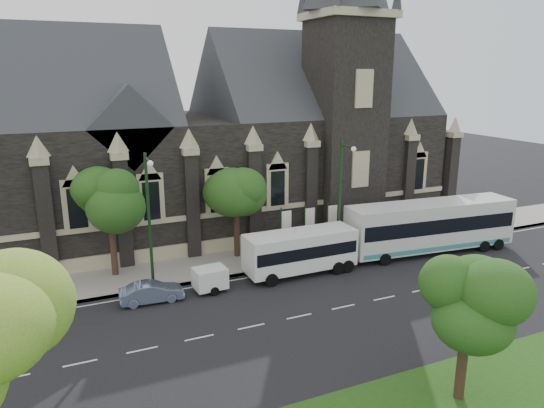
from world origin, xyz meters
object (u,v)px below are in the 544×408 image
tree_park_east (469,298)px  shuttle_bus (301,250)px  street_lamp_mid (149,215)px  tree_walk_left (112,195)px  street_lamp_near (341,194)px  sedan (152,292)px  box_trailer (210,278)px  banner_flag_left (284,228)px  banner_flag_right (330,222)px  tour_coach (431,225)px  banner_flag_center (308,225)px  tree_walk_right (238,183)px

tree_park_east → shuttle_bus: bearing=90.6°
tree_park_east → street_lamp_mid: 19.32m
tree_walk_left → street_lamp_near: street_lamp_near is taller
street_lamp_near → sedan: bearing=-173.4°
tree_park_east → box_trailer: 16.73m
banner_flag_left → banner_flag_right: bearing=0.0°
shuttle_bus → box_trailer: bearing=-177.7°
banner_flag_right → tour_coach: 7.83m
banner_flag_center → tour_coach: tour_coach is taller
shuttle_bus → tour_coach: bearing=-1.3°
street_lamp_near → banner_flag_center: 3.74m
street_lamp_mid → banner_flag_right: bearing=7.6°
tree_walk_left → shuttle_bus: 13.40m
tree_walk_left → street_lamp_mid: 4.08m
street_lamp_mid → street_lamp_near: bearing=0.0°
tree_walk_left → sedan: 7.46m
tree_walk_right → sedan: tree_walk_right is taller
banner_flag_left → tour_coach: bearing=-17.1°
tree_park_east → tour_coach: tree_park_east is taller
box_trailer → street_lamp_near: bearing=4.7°
banner_flag_center → banner_flag_left: bearing=180.0°
tree_park_east → tour_coach: bearing=53.2°
shuttle_bus → box_trailer: (-6.70, -0.31, -0.86)m
tree_walk_left → street_lamp_near: bearing=-12.9°
tree_park_east → tour_coach: (11.16, 14.92, -2.45)m
tree_walk_right → sedan: bearing=-145.4°
banner_flag_left → shuttle_bus: 3.29m
street_lamp_near → banner_flag_center: street_lamp_near is taller
street_lamp_near → tour_coach: size_ratio=0.65×
tree_walk_left → tour_coach: bearing=-12.4°
tree_walk_left → banner_flag_right: bearing=-6.0°
tree_park_east → tree_walk_right: bearing=98.4°
banner_flag_right → shuttle_bus: size_ratio=0.51×
tree_walk_right → street_lamp_mid: bearing=-153.4°
tour_coach → sedan: 21.83m
tree_walk_right → box_trailer: size_ratio=2.60×
tree_walk_right → shuttle_bus: size_ratio=0.99×
tree_walk_right → street_lamp_near: 7.72m
banner_flag_right → tour_coach: bearing=-25.8°
banner_flag_right → tree_park_east: bearing=-102.6°
banner_flag_right → tree_walk_right: bearing=166.4°
banner_flag_center → shuttle_bus: 3.99m
tree_park_east → street_lamp_near: bearing=76.9°
tour_coach → street_lamp_mid: bearing=-178.8°
street_lamp_near → street_lamp_mid: bearing=180.0°
banner_flag_left → banner_flag_center: (2.00, 0.00, 0.00)m
banner_flag_center → sedan: bearing=-164.3°
tree_walk_left → box_trailer: size_ratio=2.55×
banner_flag_right → street_lamp_near: bearing=-98.6°
tree_walk_right → shuttle_bus: (2.81, -4.93, -4.06)m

